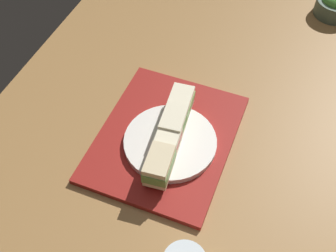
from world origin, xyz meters
TOP-DOWN VIEW (x-y plane):
  - ground_plane at (0.00, 0.00)cm, footprint 140.00×100.00cm
  - serving_tray at (3.77, -5.85)cm, footprint 36.82×29.50cm
  - sandwich_plate at (5.49, -4.07)cm, footprint 20.82×20.82cm
  - sandwich_nearmost at (-3.23, -5.02)cm, footprint 8.67×6.02cm
  - sandwich_inner_near at (2.58, -4.39)cm, footprint 8.88×5.80cm
  - sandwich_inner_far at (8.40, -3.75)cm, footprint 8.46×5.74cm
  - sandwich_farmost at (14.22, -3.12)cm, footprint 8.73×5.94cm
  - salad_bowl at (-58.10, 23.24)cm, footprint 11.45×11.45cm

SIDE VIEW (x-z plane):
  - ground_plane at x=0.00cm, z-range -3.00..0.00cm
  - serving_tray at x=3.77cm, z-range 0.00..1.43cm
  - sandwich_plate at x=5.49cm, z-range 1.43..2.94cm
  - salad_bowl at x=-58.10cm, z-range -0.30..6.99cm
  - sandwich_inner_far at x=8.40cm, z-range 2.94..7.74cm
  - sandwich_nearmost at x=-3.23cm, z-range 2.94..8.07cm
  - sandwich_inner_near at x=2.58cm, z-range 2.94..8.23cm
  - sandwich_farmost at x=14.22cm, z-range 2.94..8.38cm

